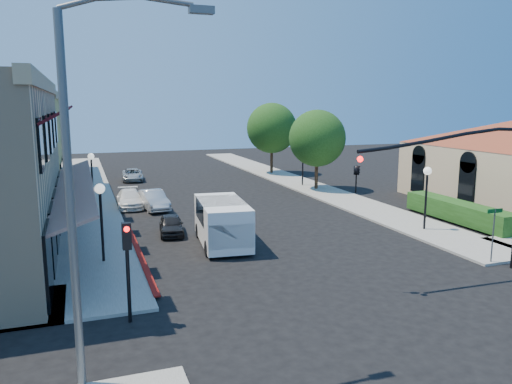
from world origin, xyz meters
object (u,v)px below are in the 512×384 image
object	(u,v)px
parked_car_d	(132,175)
street_tree_b	(272,128)
lamppost_left_near	(101,203)
parked_car_b	(153,200)
lamppost_left_far	(91,165)
lamppost_right_near	(427,182)
street_tree_a	(317,138)
street_name_sign	(494,227)
lamppost_right_far	(303,154)
secondary_signal	(127,254)
signal_mast_arm	(480,176)
white_van	(223,220)
parked_car_a	(171,225)
parked_car_c	(130,199)
cobra_streetlight	(85,177)

from	to	relation	value
parked_car_d	street_tree_b	bearing A→B (deg)	4.01
lamppost_left_near	parked_car_b	bearing A→B (deg)	70.99
lamppost_left_far	lamppost_right_near	size ratio (longest dim) A/B	1.00
street_tree_a	street_name_sign	xyz separation A→B (m)	(-1.30, -19.80, -2.50)
street_tree_b	lamppost_right_far	distance (m)	8.21
secondary_signal	signal_mast_arm	bearing A→B (deg)	0.37
signal_mast_arm	lamppost_right_far	bearing A→B (deg)	83.30
white_van	parked_car_a	world-z (taller)	white_van
signal_mast_arm	parked_car_c	size ratio (longest dim) A/B	1.99
lamppost_right_far	parked_car_a	world-z (taller)	lamppost_right_far
street_tree_a	cobra_streetlight	distance (m)	29.99
street_name_sign	parked_car_a	xyz separation A→B (m)	(-12.30, 9.80, -1.17)
cobra_streetlight	lamppost_right_far	distance (m)	31.53
cobra_streetlight	lamppost_left_near	bearing A→B (deg)	86.29
secondary_signal	street_name_sign	distance (m)	15.53
street_tree_b	street_name_sign	world-z (taller)	street_tree_b
street_tree_b	parked_car_d	world-z (taller)	street_tree_b
street_tree_b	parked_car_b	xyz separation A→B (m)	(-13.60, -13.26, -3.90)
white_van	parked_car_a	bearing A→B (deg)	124.25
secondary_signal	parked_car_a	distance (m)	11.21
lamppost_left_far	lamppost_right_far	size ratio (longest dim) A/B	1.00
lamppost_left_near	white_van	bearing A→B (deg)	10.06
lamppost_right_far	parked_car_b	bearing A→B (deg)	-158.43
cobra_streetlight	lamppost_right_near	world-z (taller)	cobra_streetlight
lamppost_left_far	lamppost_right_near	bearing A→B (deg)	-39.47
lamppost_right_far	parked_car_a	distance (m)	18.05
street_name_sign	white_van	size ratio (longest dim) A/B	0.48
lamppost_right_near	lamppost_right_far	bearing A→B (deg)	90.00
lamppost_left_far	parked_car_d	size ratio (longest dim) A/B	0.92
street_tree_a	parked_car_b	distance (m)	14.43
street_tree_b	white_van	distance (m)	25.94
signal_mast_arm	lamppost_right_near	size ratio (longest dim) A/B	2.24
secondary_signal	cobra_streetlight	distance (m)	4.65
street_name_sign	parked_car_c	size ratio (longest dim) A/B	0.62
lamppost_left_far	parked_car_d	world-z (taller)	lamppost_left_far
parked_car_a	secondary_signal	bearing A→B (deg)	-99.54
secondary_signal	lamppost_left_near	xyz separation A→B (m)	(-0.50, 6.59, 0.42)
signal_mast_arm	parked_car_a	xyz separation A→B (m)	(-10.66, 10.50, -3.56)
signal_mast_arm	parked_car_b	distance (m)	20.56
signal_mast_arm	white_van	distance (m)	11.78
lamppost_right_far	lamppost_left_far	bearing A→B (deg)	-173.29
white_van	lamppost_left_far	bearing A→B (deg)	113.82
secondary_signal	parked_car_d	distance (m)	30.81
secondary_signal	parked_car_c	bearing A→B (deg)	84.47
cobra_streetlight	lamppost_left_near	world-z (taller)	cobra_streetlight
cobra_streetlight	lamppost_left_far	world-z (taller)	cobra_streetlight
street_name_sign	secondary_signal	bearing A→B (deg)	-177.07
cobra_streetlight	parked_car_a	xyz separation A→B (m)	(4.35, 14.00, -4.74)
secondary_signal	street_tree_b	bearing A→B (deg)	61.23
street_name_sign	parked_car_b	distance (m)	20.64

